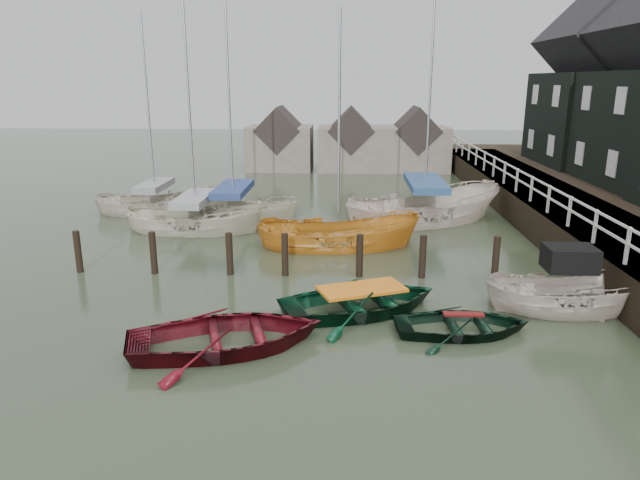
# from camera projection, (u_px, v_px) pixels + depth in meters

# --- Properties ---
(ground) EXTENTS (120.00, 120.00, 0.00)m
(ground) POSITION_uv_depth(u_px,v_px,m) (317.00, 312.00, 15.56)
(ground) COLOR #313C26
(ground) RESTS_ON ground
(pier) EXTENTS (3.04, 32.00, 2.70)m
(pier) POSITION_uv_depth(u_px,v_px,m) (549.00, 210.00, 24.55)
(pier) COLOR black
(pier) RESTS_ON ground
(mooring_pilings) EXTENTS (13.72, 0.22, 1.80)m
(mooring_pilings) POSITION_uv_depth(u_px,v_px,m) (288.00, 261.00, 18.36)
(mooring_pilings) COLOR black
(mooring_pilings) RESTS_ON ground
(far_sheds) EXTENTS (14.00, 4.08, 4.39)m
(far_sheds) POSITION_uv_depth(u_px,v_px,m) (348.00, 143.00, 40.02)
(far_sheds) COLOR #665B51
(far_sheds) RESTS_ON ground
(rowboat_red) EXTENTS (5.36, 4.51, 0.95)m
(rowboat_red) POSITION_uv_depth(u_px,v_px,m) (228.00, 348.00, 13.47)
(rowboat_red) COLOR #520B13
(rowboat_red) RESTS_ON ground
(rowboat_green) EXTENTS (5.30, 4.60, 0.92)m
(rowboat_green) POSITION_uv_depth(u_px,v_px,m) (361.00, 312.00, 15.58)
(rowboat_green) COLOR black
(rowboat_green) RESTS_ON ground
(rowboat_dkgreen) EXTENTS (3.61, 2.74, 0.70)m
(rowboat_dkgreen) POSITION_uv_depth(u_px,v_px,m) (462.00, 333.00, 14.28)
(rowboat_dkgreen) COLOR black
(rowboat_dkgreen) RESTS_ON ground
(motorboat) EXTENTS (4.48, 1.70, 2.66)m
(motorboat) POSITION_uv_depth(u_px,v_px,m) (566.00, 309.00, 15.56)
(motorboat) COLOR beige
(motorboat) RESTS_ON ground
(sailboat_a) EXTENTS (5.99, 2.32, 11.12)m
(sailboat_a) POSITION_uv_depth(u_px,v_px,m) (197.00, 230.00, 23.90)
(sailboat_a) COLOR beige
(sailboat_a) RESTS_ON ground
(sailboat_b) EXTENTS (7.01, 4.96, 11.63)m
(sailboat_b) POSITION_uv_depth(u_px,v_px,m) (234.00, 221.00, 25.30)
(sailboat_b) COLOR beige
(sailboat_b) RESTS_ON ground
(sailboat_c) EXTENTS (6.30, 2.75, 9.71)m
(sailboat_c) POSITION_uv_depth(u_px,v_px,m) (338.00, 246.00, 21.70)
(sailboat_c) COLOR orange
(sailboat_c) RESTS_ON ground
(sailboat_d) EXTENTS (8.19, 5.77, 13.53)m
(sailboat_d) POSITION_uv_depth(u_px,v_px,m) (424.00, 220.00, 25.48)
(sailboat_d) COLOR beige
(sailboat_d) RESTS_ON ground
(sailboat_e) EXTENTS (5.86, 3.32, 10.09)m
(sailboat_e) POSITION_uv_depth(u_px,v_px,m) (156.00, 211.00, 27.35)
(sailboat_e) COLOR beige
(sailboat_e) RESTS_ON ground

